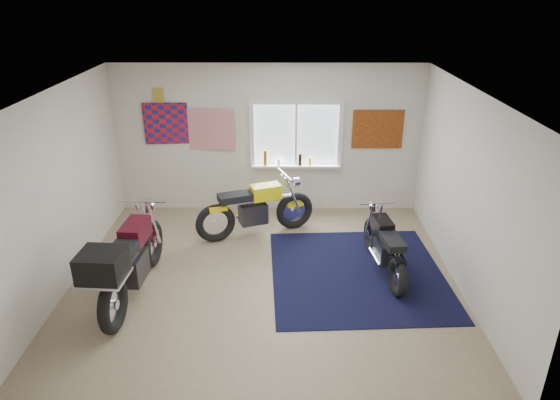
{
  "coord_description": "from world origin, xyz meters",
  "views": [
    {
      "loc": [
        0.26,
        -6.14,
        3.96
      ],
      "look_at": [
        0.22,
        0.4,
        1.09
      ],
      "focal_mm": 32.0,
      "sensor_mm": 36.0,
      "label": 1
    }
  ],
  "objects_px": {
    "yellow_triumph": "(255,210)",
    "black_chrome_bike": "(384,247)",
    "maroon_tourer": "(127,262)",
    "navy_rug": "(357,273)"
  },
  "relations": [
    {
      "from": "yellow_triumph",
      "to": "black_chrome_bike",
      "type": "bearing_deg",
      "value": -51.9
    },
    {
      "from": "yellow_triumph",
      "to": "black_chrome_bike",
      "type": "distance_m",
      "value": 2.27
    },
    {
      "from": "maroon_tourer",
      "to": "black_chrome_bike",
      "type": "bearing_deg",
      "value": -73.87
    },
    {
      "from": "navy_rug",
      "to": "yellow_triumph",
      "type": "xyz_separation_m",
      "value": [
        -1.56,
        1.24,
        0.45
      ]
    },
    {
      "from": "navy_rug",
      "to": "yellow_triumph",
      "type": "bearing_deg",
      "value": 141.5
    },
    {
      "from": "black_chrome_bike",
      "to": "maroon_tourer",
      "type": "distance_m",
      "value": 3.6
    },
    {
      "from": "yellow_triumph",
      "to": "maroon_tourer",
      "type": "bearing_deg",
      "value": -149.83
    },
    {
      "from": "navy_rug",
      "to": "maroon_tourer",
      "type": "xyz_separation_m",
      "value": [
        -3.13,
        -0.7,
        0.6
      ]
    },
    {
      "from": "yellow_triumph",
      "to": "black_chrome_bike",
      "type": "relative_size",
      "value": 1.1
    },
    {
      "from": "navy_rug",
      "to": "black_chrome_bike",
      "type": "xyz_separation_m",
      "value": [
        0.38,
        0.07,
        0.4
      ]
    }
  ]
}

